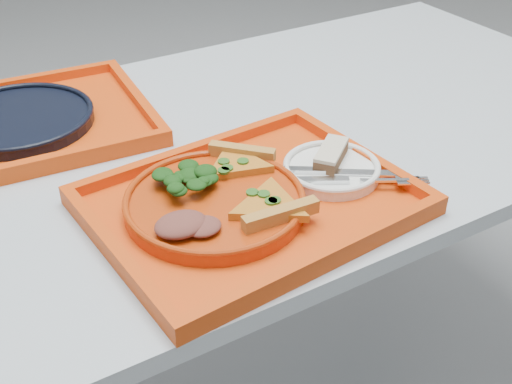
% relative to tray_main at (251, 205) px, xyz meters
% --- Properties ---
extents(table, '(1.60, 0.80, 0.75)m').
position_rel_tray_main_xyz_m(table, '(0.10, 0.21, -0.08)').
color(table, '#ABB7C0').
rests_on(table, ground).
extents(tray_main, '(0.48, 0.38, 0.01)m').
position_rel_tray_main_xyz_m(tray_main, '(0.00, 0.00, 0.00)').
color(tray_main, '#CF3D0A').
rests_on(tray_main, table).
extents(tray_far, '(0.48, 0.38, 0.01)m').
position_rel_tray_main_xyz_m(tray_far, '(-0.23, 0.42, 0.00)').
color(tray_far, '#CF3D0A').
rests_on(tray_far, table).
extents(dinner_plate, '(0.26, 0.26, 0.02)m').
position_rel_tray_main_xyz_m(dinner_plate, '(-0.06, 0.01, 0.02)').
color(dinner_plate, '#AD330B').
rests_on(dinner_plate, tray_main).
extents(side_plate, '(0.15, 0.15, 0.01)m').
position_rel_tray_main_xyz_m(side_plate, '(0.14, 0.00, 0.01)').
color(side_plate, white).
rests_on(side_plate, tray_main).
extents(navy_plate, '(0.26, 0.26, 0.02)m').
position_rel_tray_main_xyz_m(navy_plate, '(-0.23, 0.42, 0.01)').
color(navy_plate, black).
rests_on(navy_plate, tray_far).
extents(pizza_slice_a, '(0.12, 0.13, 0.02)m').
position_rel_tray_main_xyz_m(pizza_slice_a, '(0.00, -0.05, 0.03)').
color(pizza_slice_a, gold).
rests_on(pizza_slice_a, dinner_plate).
extents(pizza_slice_b, '(0.16, 0.16, 0.02)m').
position_rel_tray_main_xyz_m(pizza_slice_b, '(0.01, 0.07, 0.03)').
color(pizza_slice_b, gold).
rests_on(pizza_slice_b, dinner_plate).
extents(salad_heap, '(0.08, 0.07, 0.04)m').
position_rel_tray_main_xyz_m(salad_heap, '(-0.08, 0.06, 0.04)').
color(salad_heap, black).
rests_on(salad_heap, dinner_plate).
extents(meat_portion, '(0.07, 0.06, 0.02)m').
position_rel_tray_main_xyz_m(meat_portion, '(-0.13, -0.03, 0.03)').
color(meat_portion, brown).
rests_on(meat_portion, dinner_plate).
extents(dessert_bar, '(0.09, 0.08, 0.02)m').
position_rel_tray_main_xyz_m(dessert_bar, '(0.15, 0.02, 0.03)').
color(dessert_bar, '#542C1C').
rests_on(dessert_bar, side_plate).
extents(knife, '(0.16, 0.12, 0.01)m').
position_rel_tray_main_xyz_m(knife, '(0.15, -0.02, 0.02)').
color(knife, silver).
rests_on(knife, side_plate).
extents(fork, '(0.17, 0.11, 0.01)m').
position_rel_tray_main_xyz_m(fork, '(0.15, -0.05, 0.02)').
color(fork, silver).
rests_on(fork, side_plate).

